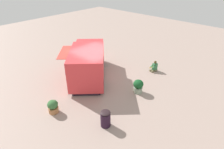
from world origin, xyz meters
name	(u,v)px	position (x,y,z in m)	size (l,w,h in m)	color
ground_plane	(96,80)	(0.00, 0.00, 0.00)	(40.00, 40.00, 0.00)	tan
food_truck	(88,63)	(0.01, 0.78, 1.11)	(5.20, 5.13, 2.28)	#E3383D
person_customer	(154,67)	(3.96, -2.27, 0.32)	(0.81, 0.59, 0.84)	#706948
planter_flowering_near	(138,86)	(0.78, -3.01, 0.47)	(0.64, 0.64, 0.89)	gray
planter_flowering_far	(53,106)	(-3.90, -0.69, 0.39)	(0.57, 0.57, 0.77)	#AB7043
trash_bin	(105,119)	(-2.71, -3.51, 0.45)	(0.51, 0.51, 0.89)	black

